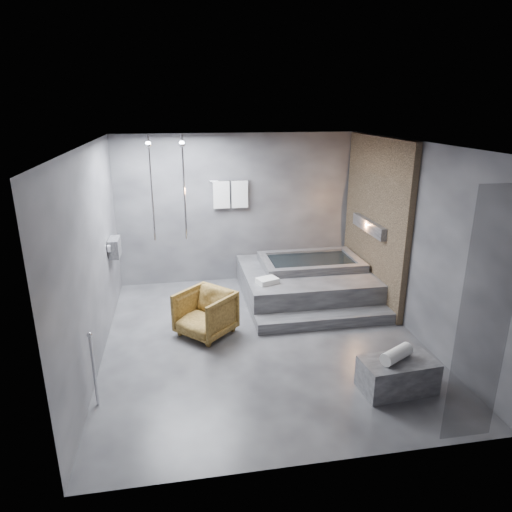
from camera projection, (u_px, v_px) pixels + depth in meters
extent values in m
plane|color=#2B2B2E|center=(262.00, 339.00, 6.72)|extent=(5.00, 5.00, 0.00)
cube|color=#49494B|center=(263.00, 144.00, 5.83)|extent=(4.50, 5.00, 0.04)
cube|color=#35353A|center=(238.00, 209.00, 8.61)|extent=(4.50, 0.04, 2.80)
cube|color=#35353A|center=(317.00, 334.00, 3.94)|extent=(4.50, 0.04, 2.80)
cube|color=#35353A|center=(92.00, 257.00, 5.90)|extent=(0.04, 5.00, 2.80)
cube|color=#35353A|center=(414.00, 240.00, 6.64)|extent=(0.04, 5.00, 2.80)
cube|color=#937856|center=(375.00, 220.00, 7.80)|extent=(0.10, 2.40, 2.78)
cube|color=#FF9938|center=(370.00, 226.00, 7.82)|extent=(0.14, 1.20, 0.20)
cube|color=slate|center=(115.00, 247.00, 7.32)|extent=(0.16, 0.42, 0.30)
imported|color=beige|center=(115.00, 252.00, 7.24)|extent=(0.08, 0.08, 0.21)
imported|color=beige|center=(116.00, 250.00, 7.44)|extent=(0.07, 0.07, 0.15)
cylinder|color=silver|center=(184.00, 189.00, 7.87)|extent=(0.04, 0.04, 1.80)
cylinder|color=silver|center=(152.00, 190.00, 7.78)|extent=(0.04, 0.04, 1.80)
cylinder|color=silver|center=(230.00, 181.00, 8.35)|extent=(0.75, 0.02, 0.02)
cube|color=white|center=(221.00, 195.00, 8.39)|extent=(0.30, 0.06, 0.50)
cube|color=white|center=(240.00, 194.00, 8.44)|extent=(0.30, 0.06, 0.50)
cylinder|color=silver|center=(94.00, 371.00, 5.10)|extent=(0.04, 0.04, 0.90)
cube|color=black|center=(484.00, 322.00, 4.27)|extent=(0.55, 0.01, 2.60)
cube|color=#303033|center=(305.00, 283.00, 8.16)|extent=(2.20, 2.00, 0.50)
cube|color=#303033|center=(325.00, 320.00, 7.11)|extent=(2.20, 0.36, 0.18)
cube|color=#343437|center=(397.00, 375.00, 5.47)|extent=(0.92, 0.55, 0.40)
imported|color=#4B3412|center=(205.00, 313.00, 6.76)|extent=(1.04, 1.03, 0.68)
cylinder|color=white|center=(397.00, 354.00, 5.39)|extent=(0.47, 0.36, 0.16)
cube|color=silver|center=(267.00, 281.00, 7.45)|extent=(0.39, 0.34, 0.09)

